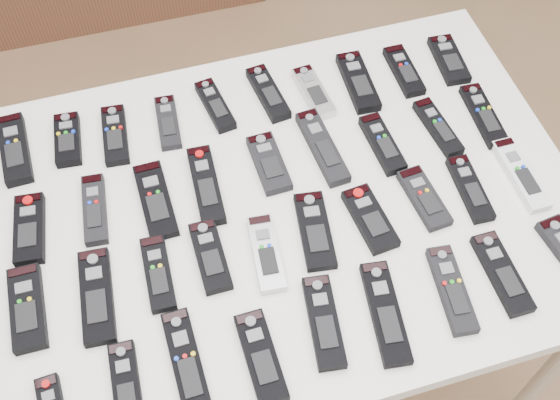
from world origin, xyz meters
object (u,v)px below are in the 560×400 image
object	(u,v)px
remote_10	(29,229)
remote_32	(261,357)
remote_3	(168,123)
remote_9	(449,60)
remote_35	(452,290)
remote_26	(424,198)
remote_19	(27,308)
remote_20	(97,296)
remote_33	(324,322)
remote_7	(358,82)
remote_13	(206,185)
remote_21	(158,274)
remote_24	(315,231)
remote_0	(15,149)
remote_14	(269,163)
remote_11	(95,209)
remote_1	(68,140)
remote_16	(382,144)
remote_8	(404,71)
remote_34	(385,313)
remote_25	(370,219)
remote_12	(156,200)
remote_36	(502,273)
remote_22	(210,256)
remote_4	(215,105)
remote_30	(127,389)
remote_27	(470,189)
table	(280,220)
remote_31	(187,364)
remote_2	(115,135)
remote_5	(268,93)
remote_28	(521,175)

from	to	relation	value
remote_10	remote_32	world-z (taller)	same
remote_3	remote_9	size ratio (longest dim) A/B	0.98
remote_32	remote_35	bearing A→B (deg)	3.17
remote_10	remote_26	xyz separation A→B (m)	(0.79, -0.16, -0.00)
remote_19	remote_26	world-z (taller)	remote_19
remote_20	remote_33	xyz separation A→B (m)	(0.39, -0.17, 0.00)
remote_9	remote_7	bearing A→B (deg)	-173.59
remote_3	remote_13	bearing A→B (deg)	-73.08
remote_21	remote_24	size ratio (longest dim) A/B	0.91
remote_26	remote_32	bearing A→B (deg)	-155.32
remote_0	remote_14	bearing A→B (deg)	-22.30
remote_11	remote_20	bearing A→B (deg)	-91.73
remote_1	remote_16	world-z (taller)	same
remote_8	remote_34	size ratio (longest dim) A/B	0.74
remote_7	remote_25	distance (m)	0.38
remote_12	remote_32	world-z (taller)	remote_32
remote_20	remote_36	xyz separation A→B (m)	(0.76, -0.18, 0.00)
remote_8	remote_26	world-z (taller)	same
remote_20	remote_22	xyz separation A→B (m)	(0.23, 0.02, 0.00)
remote_16	remote_34	world-z (taller)	remote_16
remote_19	remote_4	bearing A→B (deg)	41.20
remote_13	remote_30	xyz separation A→B (m)	(-0.23, -0.38, -0.00)
remote_36	remote_20	bearing A→B (deg)	166.79
remote_21	remote_27	size ratio (longest dim) A/B	0.99
remote_14	remote_26	world-z (taller)	remote_14
remote_0	remote_8	world-z (taller)	remote_0
remote_36	remote_25	bearing A→B (deg)	136.36
remote_11	remote_12	xyz separation A→B (m)	(0.12, -0.01, -0.00)
table	remote_13	distance (m)	0.18
remote_20	remote_31	size ratio (longest dim) A/B	0.93
remote_25	remote_4	bearing A→B (deg)	115.11
remote_14	remote_33	world-z (taller)	same
remote_19	remote_33	bearing A→B (deg)	-18.77
remote_14	remote_3	bearing A→B (deg)	135.08
remote_25	remote_7	bearing A→B (deg)	67.99
table	remote_33	world-z (taller)	remote_33
remote_1	remote_7	xyz separation A→B (m)	(0.67, -0.02, 0.00)
remote_20	remote_25	bearing A→B (deg)	5.76
remote_30	remote_7	bearing A→B (deg)	44.27
remote_12	remote_20	size ratio (longest dim) A/B	0.95
remote_2	remote_33	size ratio (longest dim) A/B	0.87
remote_0	remote_35	xyz separation A→B (m)	(0.77, -0.58, 0.00)
remote_12	remote_3	bearing A→B (deg)	70.59
remote_10	remote_30	size ratio (longest dim) A/B	0.93
remote_2	remote_35	world-z (taller)	remote_35
table	remote_21	bearing A→B (deg)	-161.71
remote_4	remote_5	world-z (taller)	remote_5
remote_26	remote_35	xyz separation A→B (m)	(-0.03, -0.21, 0.00)
remote_19	remote_24	distance (m)	0.57
remote_8	remote_28	xyz separation A→B (m)	(0.12, -0.35, 0.00)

